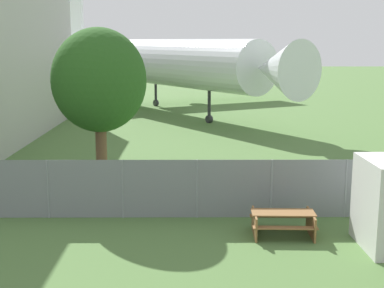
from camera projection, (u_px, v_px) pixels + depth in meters
perimeter_fence at (197, 189)px, 18.26m from camera, size 56.07×0.07×2.04m
airplane at (140, 61)px, 46.94m from camera, size 27.44×33.47×11.69m
picnic_bench_near_cabin at (283, 220)px, 16.68m from camera, size 2.01×1.46×0.76m
tree_left_of_cabin at (99, 81)px, 21.36m from camera, size 3.80×3.80×6.54m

